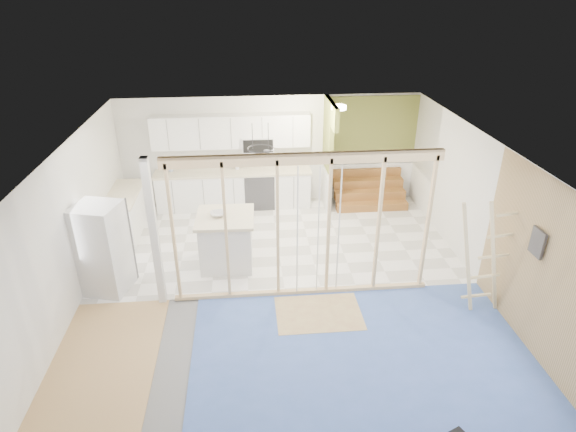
{
  "coord_description": "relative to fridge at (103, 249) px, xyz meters",
  "views": [
    {
      "loc": [
        -0.59,
        -6.92,
        4.96
      ],
      "look_at": [
        0.1,
        0.6,
        1.23
      ],
      "focal_mm": 30.0,
      "sensor_mm": 36.0,
      "label": 1
    }
  ],
  "objects": [
    {
      "name": "room",
      "position": [
        3.08,
        -0.45,
        0.48
      ],
      "size": [
        7.01,
        8.01,
        2.61
      ],
      "color": "slate",
      "rests_on": "ground"
    },
    {
      "name": "floor_overlays",
      "position": [
        3.16,
        -0.39,
        -0.81
      ],
      "size": [
        7.0,
        8.0,
        0.03
      ],
      "color": "white",
      "rests_on": "room"
    },
    {
      "name": "stud_frame",
      "position": [
        2.87,
        -0.45,
        0.75
      ],
      "size": [
        4.66,
        0.14,
        2.6
      ],
      "color": "#DFB888",
      "rests_on": "room"
    },
    {
      "name": "base_cabinets",
      "position": [
        1.47,
        2.91,
        -0.35
      ],
      "size": [
        4.45,
        2.24,
        0.93
      ],
      "color": "white",
      "rests_on": "room"
    },
    {
      "name": "upper_cabinets",
      "position": [
        2.24,
        3.37,
        1.0
      ],
      "size": [
        3.6,
        0.41,
        0.85
      ],
      "color": "white",
      "rests_on": "room"
    },
    {
      "name": "green_partition",
      "position": [
        5.13,
        3.21,
        0.12
      ],
      "size": [
        2.25,
        1.51,
        2.6
      ],
      "color": "olive",
      "rests_on": "room"
    },
    {
      "name": "pot_rack",
      "position": [
        2.78,
        1.44,
        1.17
      ],
      "size": [
        0.52,
        0.52,
        0.72
      ],
      "color": "black",
      "rests_on": "room"
    },
    {
      "name": "sheathing_panel",
      "position": [
        6.56,
        -2.45,
        0.48
      ],
      "size": [
        0.02,
        4.0,
        2.6
      ],
      "primitive_type": "cube",
      "color": "tan",
      "rests_on": "room"
    },
    {
      "name": "electrical_panel",
      "position": [
        6.51,
        -1.85,
        0.83
      ],
      "size": [
        0.04,
        0.3,
        0.4
      ],
      "primitive_type": "cube",
      "color": "#3C3C42",
      "rests_on": "room"
    },
    {
      "name": "ceiling_light",
      "position": [
        4.48,
        2.55,
        1.72
      ],
      "size": [
        0.32,
        0.32,
        0.08
      ],
      "primitive_type": "cylinder",
      "color": "#FFEABF",
      "rests_on": "room"
    },
    {
      "name": "fridge",
      "position": [
        0.0,
        0.0,
        0.0
      ],
      "size": [
        0.88,
        0.85,
        1.64
      ],
      "rotation": [
        0.0,
        0.0,
        -0.27
      ],
      "color": "silver",
      "rests_on": "room"
    },
    {
      "name": "island",
      "position": [
        2.06,
        0.65,
        -0.31
      ],
      "size": [
        1.09,
        1.09,
        1.04
      ],
      "rotation": [
        0.0,
        0.0,
        -0.03
      ],
      "color": "silver",
      "rests_on": "room"
    },
    {
      "name": "bowl",
      "position": [
        1.94,
        0.68,
        0.25
      ],
      "size": [
        0.32,
        0.32,
        0.07
      ],
      "primitive_type": "imported",
      "rotation": [
        0.0,
        0.0,
        0.14
      ],
      "color": "beige",
      "rests_on": "island"
    },
    {
      "name": "soap_bottle_a",
      "position": [
        0.74,
        3.35,
        0.25
      ],
      "size": [
        0.12,
        0.12,
        0.28
      ],
      "primitive_type": "imported",
      "rotation": [
        0.0,
        0.0,
        0.11
      ],
      "color": "#ADB2C1",
      "rests_on": "base_cabinets"
    },
    {
      "name": "soap_bottle_b",
      "position": [
        2.28,
        3.36,
        0.2
      ],
      "size": [
        0.09,
        0.09,
        0.18
      ],
      "primitive_type": "imported",
      "rotation": [
        0.0,
        0.0,
        0.11
      ],
      "color": "white",
      "rests_on": "base_cabinets"
    },
    {
      "name": "ladder",
      "position": [
        6.19,
        -1.15,
        0.17
      ],
      "size": [
        1.05,
        0.13,
        1.95
      ],
      "rotation": [
        0.0,
        0.0,
        -0.19
      ],
      "color": "#D3BB81",
      "rests_on": "room"
    }
  ]
}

